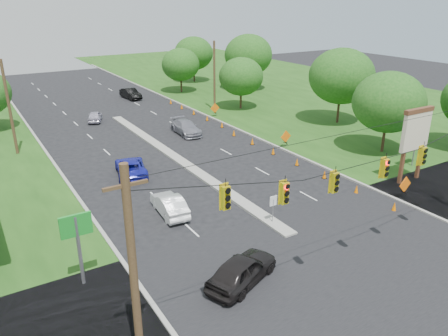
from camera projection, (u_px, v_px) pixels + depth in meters
ground at (337, 268)px, 24.43m from camera, size 160.00×160.00×0.00m
grass_right at (395, 117)px, 54.88m from camera, size 40.00×160.00×0.06m
cross_street at (337, 268)px, 24.43m from camera, size 160.00×14.00×0.02m
curb_left at (44, 150)px, 43.33m from camera, size 0.25×110.00×0.16m
curb_right at (218, 121)px, 53.15m from camera, size 0.25×110.00×0.16m
median at (175, 158)px, 41.10m from camera, size 1.00×34.00×0.18m
median_sign at (273, 204)px, 28.66m from camera, size 0.55×0.06×2.05m
signal_span at (361, 194)px, 21.79m from camera, size 25.60×0.32×9.00m
utility_pole_far_left at (9, 108)px, 40.52m from camera, size 0.28×0.28×9.00m
utility_pole_far_right at (214, 77)px, 56.63m from camera, size 0.28×0.28×9.00m
pylon_sign at (416, 133)px, 34.84m from camera, size 5.90×2.30×6.12m
cone_0 at (394, 207)px, 30.81m from camera, size 0.32×0.32×0.70m
cone_1 at (356, 189)px, 33.59m from camera, size 0.32×0.32×0.70m
cone_2 at (324, 174)px, 36.37m from camera, size 0.32×0.32×0.70m
cone_3 at (297, 162)px, 39.14m from camera, size 0.32×0.32×0.70m
cone_4 at (273, 151)px, 41.92m from camera, size 0.32×0.32×0.70m
cone_5 at (252, 141)px, 44.70m from camera, size 0.32×0.32×0.70m
cone_6 at (234, 133)px, 47.48m from camera, size 0.32×0.32×0.70m
cone_7 at (222, 125)px, 50.55m from camera, size 0.32×0.32×0.70m
cone_8 at (207, 118)px, 53.32m from camera, size 0.32×0.32×0.70m
cone_9 at (194, 112)px, 56.10m from camera, size 0.32×0.32×0.70m
cone_10 at (182, 106)px, 58.88m from camera, size 0.32×0.32×0.70m
cone_11 at (171, 102)px, 61.66m from camera, size 0.32×0.32×0.70m
work_sign_0 at (405, 185)px, 32.45m from camera, size 1.27×0.58×1.37m
work_sign_1 at (286, 137)px, 43.56m from camera, size 1.27×0.58×1.37m
work_sign_2 at (215, 109)px, 54.67m from camera, size 1.27×0.58×1.37m
tree_7 at (389, 102)px, 40.88m from camera, size 6.72×6.72×7.84m
tree_8 at (342, 76)px, 50.54m from camera, size 7.56×7.56×8.82m
tree_9 at (241, 76)px, 57.60m from camera, size 5.88×5.88×6.86m
tree_10 at (248, 55)px, 68.97m from camera, size 7.56×7.56×8.82m
tree_11 at (194, 53)px, 75.98m from camera, size 6.72×6.72×7.84m
tree_12 at (181, 65)px, 67.74m from camera, size 5.88×5.88×6.86m
black_sedan at (242, 270)px, 22.91m from camera, size 5.07×3.56×1.60m
white_sedan at (169, 204)px, 30.32m from camera, size 1.85×4.41×1.42m
blue_pickup at (131, 167)px, 37.01m from camera, size 3.44×5.47×1.41m
silver_car_far at (186, 127)px, 48.03m from camera, size 2.41×5.26×1.49m
silver_car_oncoming at (95, 116)px, 52.88m from camera, size 2.79×4.05×1.28m
dark_car_receding at (131, 94)px, 64.71m from camera, size 2.02×4.77×1.53m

